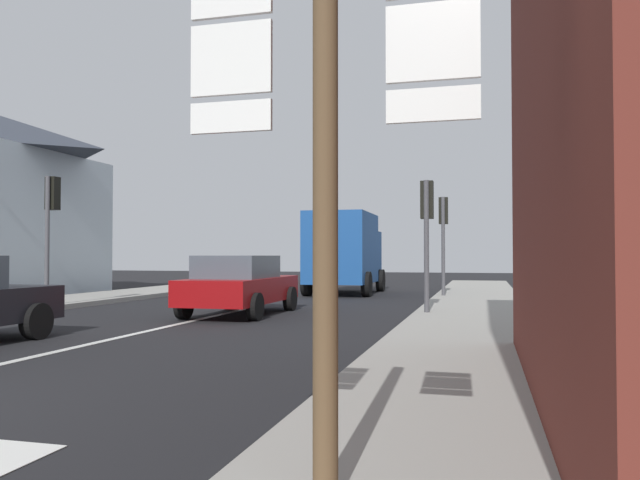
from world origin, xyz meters
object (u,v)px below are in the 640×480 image
route_sign_post (326,176)px  traffic_light_far_right (443,224)px  traffic_light_near_right (427,216)px  traffic_light_near_left (51,211)px  sedan_far (240,284)px  delivery_truck (345,251)px

route_sign_post → traffic_light_far_right: traffic_light_far_right is taller
traffic_light_near_right → traffic_light_far_right: (-0.00, 6.36, 0.14)m
traffic_light_far_right → traffic_light_near_left: traffic_light_near_left is taller
traffic_light_near_right → traffic_light_near_left: size_ratio=0.90×
sedan_far → route_sign_post: bearing=-65.7°
traffic_light_near_right → traffic_light_near_left: (-10.03, -0.53, 0.27)m
delivery_truck → traffic_light_far_right: traffic_light_far_right is taller
route_sign_post → sedan_far: bearing=114.3°
traffic_light_near_right → route_sign_post: bearing=-87.8°
traffic_light_near_right → traffic_light_near_left: bearing=-177.0°
traffic_light_far_right → route_sign_post: bearing=-88.6°
sedan_far → delivery_truck: delivery_truck is taller
sedan_far → delivery_truck: size_ratio=0.84×
route_sign_post → traffic_light_near_right: traffic_light_near_right is taller
delivery_truck → traffic_light_near_left: size_ratio=1.39×
delivery_truck → traffic_light_near_right: (3.84, -8.31, 0.76)m
traffic_light_far_right → delivery_truck: bearing=153.1°
route_sign_post → traffic_light_near_right: 11.63m
traffic_light_far_right → traffic_light_near_left: 12.17m
sedan_far → traffic_light_near_left: traffic_light_near_left is taller
delivery_truck → traffic_light_near_left: bearing=-125.0°
delivery_truck → route_sign_post: bearing=-77.8°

